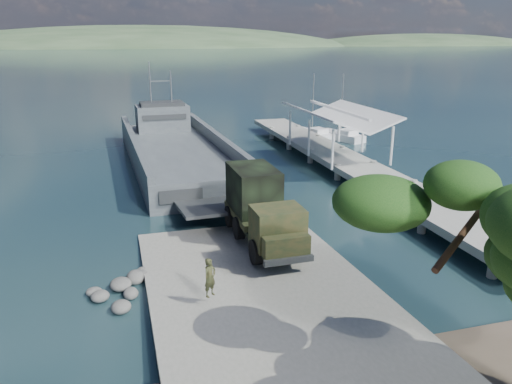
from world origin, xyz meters
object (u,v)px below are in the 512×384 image
Objects in this scene: soldier at (210,286)px; sailboat_near at (342,136)px; pier at (342,152)px; sailboat_far at (313,135)px; landing_craft at (178,156)px; military_truck at (261,208)px.

soldier is 0.22× the size of sailboat_near.
sailboat_far reaches higher than pier.
military_truck is at bearing -86.46° from landing_craft.
soldier is (-15.48, -20.41, -0.25)m from pier.
military_truck is 1.09× the size of sailboat_near.
landing_craft reaches higher than soldier.
military_truck is 31.95m from sailboat_near.
sailboat_near is at bearing 64.77° from pier.
military_truck is at bearing -142.21° from sailboat_near.
sailboat_near is (17.37, 26.74, -1.98)m from military_truck.
soldier is 0.23× the size of sailboat_far.
pier is 14.85m from landing_craft.
landing_craft is 19.00× the size of soldier.
soldier is at bearing -96.40° from landing_craft.
sailboat_far is at bearing 25.08° from soldier.
sailboat_near reaches higher than military_truck.
sailboat_near is (21.35, 32.86, -0.94)m from soldier.
military_truck is 32.02m from sailboat_far.
landing_craft reaches higher than military_truck.
sailboat_far is (16.60, 8.15, -0.38)m from landing_craft.
soldier is 39.20m from sailboat_near.
pier is 5.85× the size of sailboat_far.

